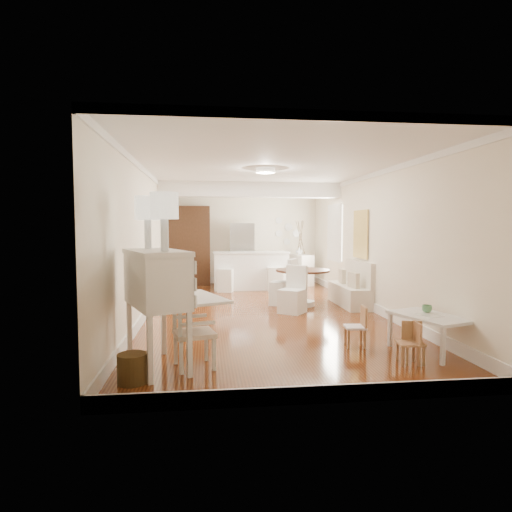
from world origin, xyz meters
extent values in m
plane|color=brown|center=(0.00, 0.00, 0.00)|extent=(9.00, 9.00, 0.00)
cube|color=white|center=(0.00, 0.00, 2.80)|extent=(4.50, 9.00, 0.04)
cube|color=white|center=(0.00, 4.50, 1.40)|extent=(4.50, 0.04, 2.80)
cube|color=white|center=(0.00, -4.50, 1.40)|extent=(4.50, 0.04, 2.80)
cube|color=white|center=(-2.25, 0.00, 1.40)|extent=(0.04, 9.00, 2.80)
cube|color=white|center=(2.25, 0.00, 1.40)|extent=(0.04, 9.00, 2.80)
cube|color=white|center=(0.00, 2.20, 2.62)|extent=(4.50, 0.45, 0.36)
cube|color=tan|center=(2.21, 0.50, 1.55)|extent=(0.04, 0.84, 1.04)
cube|color=white|center=(2.23, 2.40, 1.55)|extent=(0.04, 1.10, 1.40)
cylinder|color=#381E11|center=(-1.20, 4.48, 1.85)|extent=(0.30, 0.03, 0.30)
cylinder|color=white|center=(0.00, -0.50, 2.75)|extent=(0.36, 0.36, 0.08)
cube|color=white|center=(-1.70, -3.23, 0.72)|extent=(1.48, 1.49, 1.44)
cube|color=silver|center=(-1.26, -3.27, 0.44)|extent=(0.61, 0.61, 0.88)
cylinder|color=#4E3718|center=(-1.92, -3.72, 0.16)|extent=(0.43, 0.43, 0.33)
cube|color=white|center=(1.90, -3.03, 0.26)|extent=(0.91, 1.18, 0.52)
cube|color=#A7734C|center=(1.40, -3.45, 0.27)|extent=(0.29, 0.29, 0.54)
cube|color=#B17C50|center=(1.00, -2.63, 0.30)|extent=(0.32, 0.32, 0.59)
cube|color=#A4764A|center=(1.48, -3.42, 0.26)|extent=(0.30, 0.30, 0.52)
cube|color=silver|center=(1.99, 0.50, 0.49)|extent=(0.52, 1.60, 0.98)
cylinder|color=#4E2919|center=(0.96, 0.55, 0.40)|extent=(1.29, 1.29, 0.79)
cube|color=white|center=(0.59, -0.17, 0.47)|extent=(0.63, 0.64, 0.94)
cube|color=silver|center=(0.56, 0.71, 0.51)|extent=(0.67, 0.66, 1.01)
cube|color=white|center=(0.10, 3.10, 0.52)|extent=(2.05, 0.65, 1.03)
cube|color=white|center=(-0.61, 2.74, 0.48)|extent=(0.47, 0.47, 0.97)
cube|color=silver|center=(0.70, 2.81, 0.50)|extent=(0.41, 0.41, 1.00)
cube|color=#381E11|center=(-1.60, 4.18, 1.15)|extent=(1.20, 0.60, 2.30)
imported|color=silver|center=(0.30, 4.15, 0.90)|extent=(0.75, 0.65, 1.80)
cube|color=white|center=(1.64, 3.85, 0.45)|extent=(0.66, 1.01, 0.89)
imported|color=#5B9C66|center=(1.95, -2.86, 0.57)|extent=(0.16, 0.16, 0.11)
imported|color=white|center=(1.61, 3.88, 1.00)|extent=(0.26, 0.26, 0.21)
camera|label=1|loc=(-1.10, -8.44, 1.72)|focal=30.00mm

